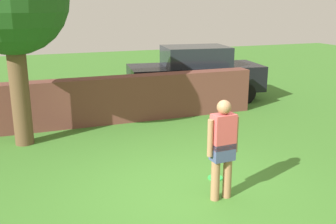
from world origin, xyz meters
TOP-DOWN VIEW (x-y plane):
  - ground_plane at (0.00, 0.00)m, footprint 40.00×40.00m
  - brick_wall at (-1.50, 4.39)m, footprint 10.48×0.50m
  - person at (0.47, -0.37)m, footprint 0.54×0.24m
  - car at (2.87, 5.95)m, footprint 4.38×2.33m
  - frisbee_green at (0.73, 0.33)m, footprint 0.27×0.27m

SIDE VIEW (x-z plane):
  - ground_plane at x=0.00m, z-range 0.00..0.00m
  - frisbee_green at x=0.73m, z-range 0.00..0.02m
  - brick_wall at x=-1.50m, z-range 0.00..1.20m
  - car at x=2.87m, z-range 0.00..1.72m
  - person at x=0.47m, z-range 0.09..1.71m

